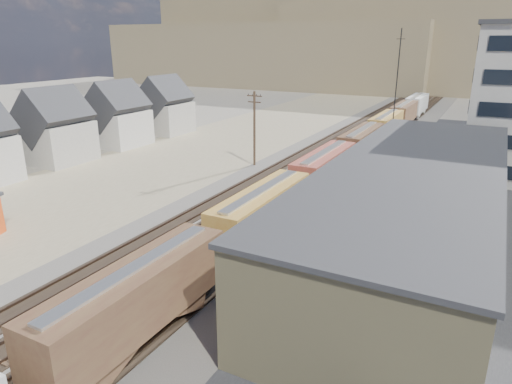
% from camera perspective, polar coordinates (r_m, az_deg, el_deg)
% --- Properties ---
extents(ground, '(300.00, 300.00, 0.00)m').
position_cam_1_polar(ground, '(28.15, -27.53, -19.39)').
color(ground, '#6B6356').
rests_on(ground, ground).
extents(ballast_bed, '(18.00, 200.00, 0.06)m').
position_cam_1_polar(ballast_bed, '(66.58, 9.57, 4.03)').
color(ballast_bed, '#4C4742').
rests_on(ballast_bed, ground).
extents(dirt_yard, '(24.00, 180.00, 0.03)m').
position_cam_1_polar(dirt_yard, '(67.09, -9.74, 4.11)').
color(dirt_yard, '#7F7157').
rests_on(dirt_yard, ground).
extents(asphalt_lot, '(26.00, 120.00, 0.04)m').
position_cam_1_polar(asphalt_lot, '(49.24, 28.56, -3.23)').
color(asphalt_lot, '#232326').
rests_on(asphalt_lot, ground).
extents(rail_tracks, '(11.40, 200.00, 0.24)m').
position_cam_1_polar(rail_tracks, '(66.73, 9.12, 4.16)').
color(rail_tracks, black).
rests_on(rail_tracks, ground).
extents(freight_train, '(3.00, 119.74, 4.46)m').
position_cam_1_polar(freight_train, '(58.34, 11.04, 4.70)').
color(freight_train, black).
rests_on(freight_train, ground).
extents(warehouse, '(12.40, 40.40, 7.25)m').
position_cam_1_polar(warehouse, '(38.87, 18.98, -1.61)').
color(warehouse, tan).
rests_on(warehouse, ground).
extents(utility_pole_north, '(2.20, 0.32, 10.00)m').
position_cam_1_polar(utility_pole_north, '(61.49, -0.20, 8.12)').
color(utility_pole_north, '#382619').
rests_on(utility_pole_north, ground).
extents(radio_mast, '(1.20, 0.16, 18.00)m').
position_cam_1_polar(radio_mast, '(73.12, 17.08, 12.01)').
color(radio_mast, black).
rests_on(radio_mast, ground).
extents(townhouse_row, '(8.15, 68.16, 10.47)m').
position_cam_1_polar(townhouse_row, '(66.14, -27.81, 5.88)').
color(townhouse_row, '#B7B2A8').
rests_on(townhouse_row, ground).
extents(hills_north, '(265.00, 80.00, 32.00)m').
position_cam_1_polar(hills_north, '(180.44, 22.47, 16.42)').
color(hills_north, brown).
rests_on(hills_north, ground).
extents(parked_car_blue, '(6.38, 6.07, 1.68)m').
position_cam_1_polar(parked_car_blue, '(62.40, 28.58, 1.79)').
color(parked_car_blue, navy).
rests_on(parked_car_blue, ground).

